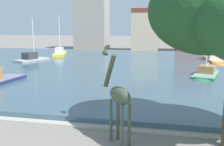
# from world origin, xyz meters

# --- Properties ---
(harbor_water) EXTENTS (80.51, 41.41, 0.41)m
(harbor_water) POSITION_xyz_m (0.00, 26.77, 0.21)
(harbor_water) COLOR #3D5666
(harbor_water) RESTS_ON ground
(quay_edge_coping) EXTENTS (80.51, 0.50, 0.12)m
(quay_edge_coping) POSITION_xyz_m (0.00, 5.82, 0.06)
(quay_edge_coping) COLOR #ADA89E
(quay_edge_coping) RESTS_ON ground
(giraffe_statue) EXTENTS (1.88, 2.10, 4.31)m
(giraffe_statue) POSITION_xyz_m (3.11, 4.29, 2.20)
(giraffe_statue) COLOR #3D4C38
(giraffe_statue) RESTS_ON ground
(sailboat_green) EXTENTS (3.58, 6.39, 9.19)m
(sailboat_green) POSITION_xyz_m (9.09, 20.08, 0.49)
(sailboat_green) COLOR #236B42
(sailboat_green) RESTS_ON ground
(sailboat_yellow) EXTENTS (4.06, 8.18, 7.39)m
(sailboat_yellow) POSITION_xyz_m (-13.28, 35.99, 0.60)
(sailboat_yellow) COLOR gold
(sailboat_yellow) RESTS_ON ground
(sailboat_orange) EXTENTS (1.91, 9.08, 5.82)m
(sailboat_orange) POSITION_xyz_m (11.94, 32.55, 0.58)
(sailboat_orange) COLOR orange
(sailboat_orange) RESTS_ON ground
(sailboat_grey) EXTENTS (3.81, 6.26, 6.43)m
(sailboat_grey) POSITION_xyz_m (-13.90, 27.80, 0.54)
(sailboat_grey) COLOR #939399
(sailboat_grey) RESTS_ON ground
(townhouse_wide_warehouse) EXTENTS (7.49, 5.82, 12.51)m
(townhouse_wide_warehouse) POSITION_xyz_m (-12.13, 52.39, 6.27)
(townhouse_wide_warehouse) COLOR gray
(townhouse_wide_warehouse) RESTS_ON ground
(townhouse_tall_gabled) EXTENTS (5.55, 7.21, 9.05)m
(townhouse_tall_gabled) POSITION_xyz_m (0.62, 50.27, 4.54)
(townhouse_tall_gabled) COLOR #C6B293
(townhouse_tall_gabled) RESTS_ON ground
(townhouse_narrow_midrow) EXTENTS (7.69, 6.58, 9.05)m
(townhouse_narrow_midrow) POSITION_xyz_m (11.02, 51.68, 4.54)
(townhouse_narrow_midrow) COLOR #8E5142
(townhouse_narrow_midrow) RESTS_ON ground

